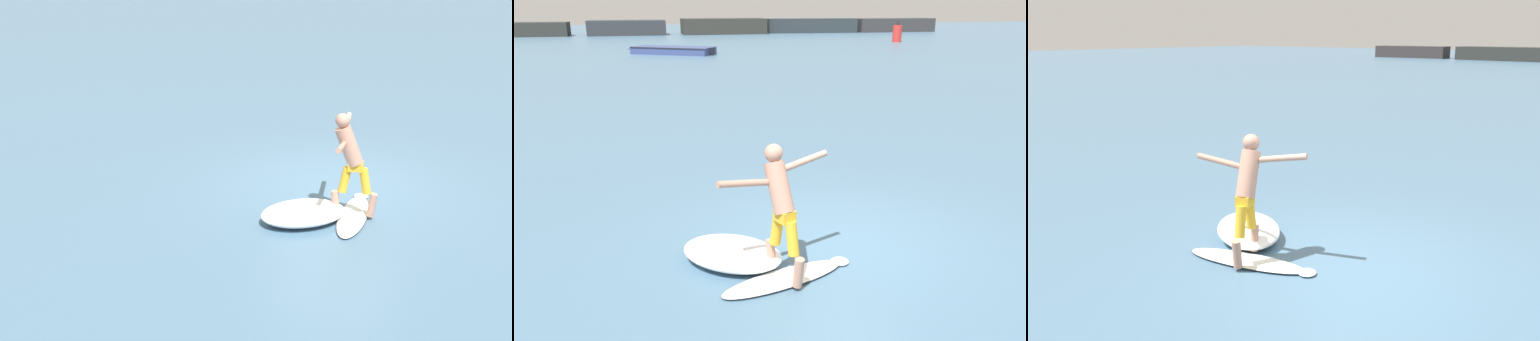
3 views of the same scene
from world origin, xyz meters
The scene contains 7 objects.
ground_plane centered at (0.00, 0.00, 0.00)m, with size 200.00×200.00×0.00m, color #44657E.
rock_jetty_breakwater centered at (4.41, 62.00, 0.91)m, with size 73.11×4.99×1.98m.
surfboard centered at (-1.24, -0.98, 0.03)m, with size 2.07×1.01×0.20m.
surfer centered at (-1.31, -0.89, 1.15)m, with size 1.65×0.95×1.83m.
fishing_boat_near_jetty centered at (-0.63, 33.79, 0.31)m, with size 6.99×5.27×0.57m.
channel_marker_buoy centered at (22.89, 41.86, 0.87)m, with size 0.91×0.91×2.05m.
wave_foam_at_tail centered at (-1.87, -0.32, 0.16)m, with size 1.83×1.74×0.31m.
Camera 2 is at (-2.93, -6.80, 3.60)m, focal length 35.00 mm.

